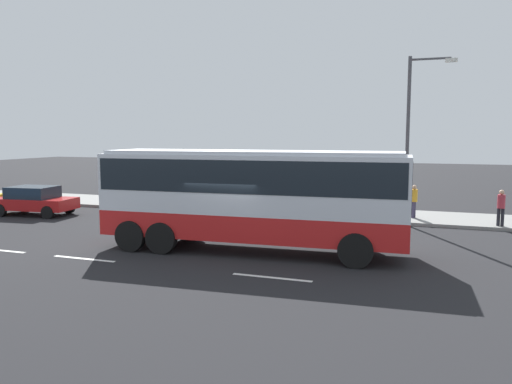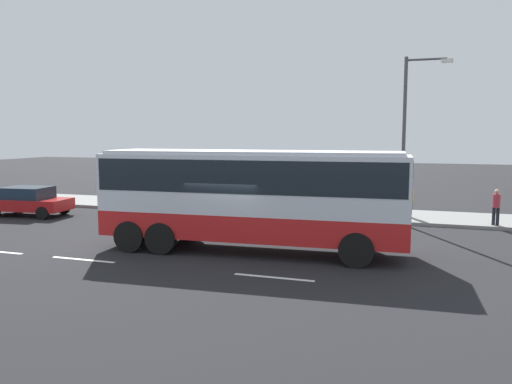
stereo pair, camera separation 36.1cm
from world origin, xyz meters
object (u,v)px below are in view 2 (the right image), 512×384
(pedestrian_at_crossing, at_px, (496,205))
(street_lamp, at_px, (409,128))
(coach_bus, at_px, (252,190))
(car_red_compact, at_px, (29,201))
(pedestrian_near_curb, at_px, (410,199))

(pedestrian_at_crossing, bearing_deg, street_lamp, -80.34)
(coach_bus, distance_m, car_red_compact, 13.90)
(street_lamp, bearing_deg, coach_bus, -123.84)
(street_lamp, bearing_deg, car_red_compact, -169.01)
(coach_bus, bearing_deg, car_red_compact, 160.71)
(pedestrian_near_curb, bearing_deg, pedestrian_at_crossing, -176.88)
(car_red_compact, distance_m, street_lamp, 18.93)
(car_red_compact, relative_size, pedestrian_near_curb, 2.67)
(car_red_compact, bearing_deg, coach_bus, -22.11)
(car_red_compact, xyz_separation_m, pedestrian_at_crossing, (22.00, 3.69, 0.28))
(street_lamp, bearing_deg, pedestrian_near_curb, 84.42)
(coach_bus, distance_m, pedestrian_near_curb, 10.03)
(coach_bus, distance_m, pedestrian_at_crossing, 11.59)
(car_red_compact, distance_m, pedestrian_near_curb, 18.96)
(coach_bus, relative_size, street_lamp, 1.45)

